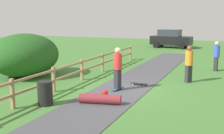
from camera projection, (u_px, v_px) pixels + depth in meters
The scene contains 11 objects.
ground_plane at pixel (120, 91), 12.81m from camera, with size 60.00×60.00×0.00m, color #427533.
asphalt_path at pixel (120, 90), 12.80m from camera, with size 2.40×28.00×0.02m, color #47474C.
wooden_fence at pixel (69, 72), 13.67m from camera, with size 0.12×18.12×1.10m.
bush_large at pixel (25, 55), 15.70m from camera, with size 3.45×4.14×2.35m, color #23561E.
trash_bin at pixel (45, 93), 10.64m from camera, with size 0.56×0.56×0.90m, color black.
skater_riding at pixel (118, 66), 12.65m from camera, with size 0.44×0.82×1.90m.
skater_fallen at pixel (100, 98), 10.86m from camera, with size 1.62×1.36×0.36m.
skateboard_loose at pixel (139, 84), 13.76m from camera, with size 0.81×0.23×0.08m.
bystander_orange at pixel (189, 62), 14.26m from camera, with size 0.53×0.53×1.84m.
bystander_blue at pixel (216, 55), 17.31m from camera, with size 0.43×0.43×1.79m.
parked_car_black at pixel (171, 39), 30.42m from camera, with size 4.35×2.33×1.92m.
Camera 1 is at (4.43, -11.63, 3.23)m, focal length 46.29 mm.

